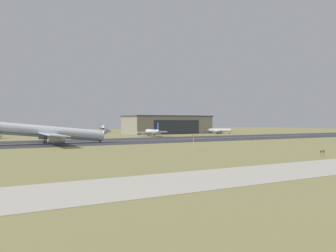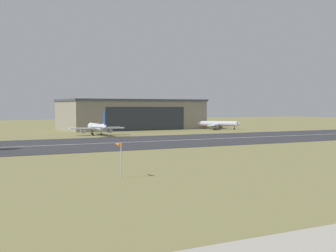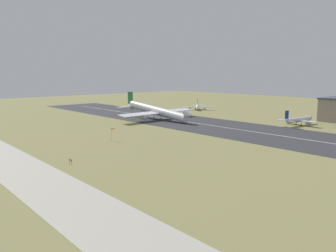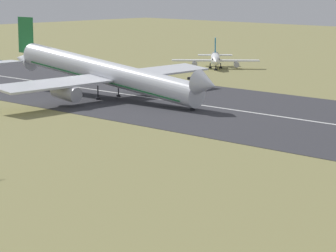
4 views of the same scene
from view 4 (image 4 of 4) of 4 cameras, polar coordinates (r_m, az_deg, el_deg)
The scene contains 3 objects.
ground_plane at distance 83.87m, azimuth -5.48°, elevation -6.16°, with size 613.68×613.68×0.00m, color olive.
airplane_landing at distance 163.11m, azimuth -4.52°, elevation 3.79°, with size 59.65×54.17×15.68m.
airplane_parked_east at distance 218.33m, azimuth 3.42°, elevation 4.81°, with size 19.21×18.53×7.87m.
Camera 4 is at (61.41, 9.50, 23.90)m, focal length 85.00 mm.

